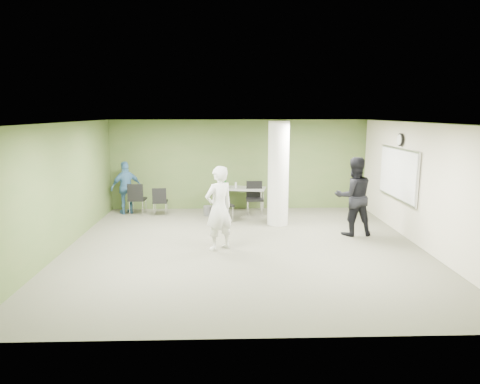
{
  "coord_description": "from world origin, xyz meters",
  "views": [
    {
      "loc": [
        -0.38,
        -9.32,
        3.02
      ],
      "look_at": [
        -0.06,
        1.0,
        1.09
      ],
      "focal_mm": 32.0,
      "sensor_mm": 36.0,
      "label": 1
    }
  ],
  "objects_px": {
    "folding_table": "(238,189)",
    "chair_back_left": "(137,197)",
    "woman_white": "(219,208)",
    "man_blue": "(126,188)",
    "man_black": "(354,196)"
  },
  "relations": [
    {
      "from": "folding_table",
      "to": "man_blue",
      "type": "bearing_deg",
      "value": -167.9
    },
    {
      "from": "folding_table",
      "to": "man_blue",
      "type": "height_order",
      "value": "man_blue"
    },
    {
      "from": "man_blue",
      "to": "woman_white",
      "type": "bearing_deg",
      "value": 97.97
    },
    {
      "from": "chair_back_left",
      "to": "woman_white",
      "type": "distance_m",
      "value": 4.15
    },
    {
      "from": "woman_white",
      "to": "man_black",
      "type": "bearing_deg",
      "value": 162.32
    },
    {
      "from": "folding_table",
      "to": "man_black",
      "type": "bearing_deg",
      "value": -30.69
    },
    {
      "from": "woman_white",
      "to": "man_black",
      "type": "height_order",
      "value": "man_black"
    },
    {
      "from": "folding_table",
      "to": "chair_back_left",
      "type": "bearing_deg",
      "value": -163.32
    },
    {
      "from": "man_black",
      "to": "man_blue",
      "type": "distance_m",
      "value": 6.63
    },
    {
      "from": "chair_back_left",
      "to": "woman_white",
      "type": "bearing_deg",
      "value": 130.06
    },
    {
      "from": "man_blue",
      "to": "man_black",
      "type": "bearing_deg",
      "value": 127.23
    },
    {
      "from": "man_black",
      "to": "man_blue",
      "type": "height_order",
      "value": "man_black"
    },
    {
      "from": "chair_back_left",
      "to": "man_blue",
      "type": "bearing_deg",
      "value": -31.79
    },
    {
      "from": "folding_table",
      "to": "man_black",
      "type": "height_order",
      "value": "man_black"
    },
    {
      "from": "woman_white",
      "to": "man_blue",
      "type": "distance_m",
      "value": 4.54
    }
  ]
}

